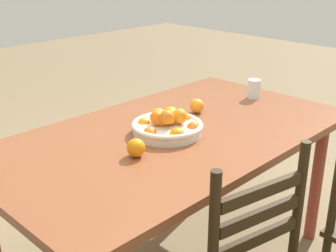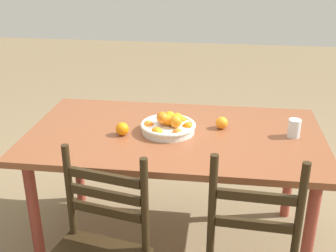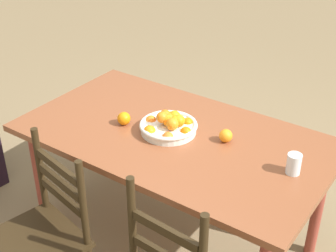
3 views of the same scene
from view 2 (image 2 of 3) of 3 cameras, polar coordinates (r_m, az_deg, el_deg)
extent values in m
plane|color=#806C4C|center=(2.90, 0.81, -14.85)|extent=(12.00, 12.00, 0.00)
cube|color=brown|center=(2.51, 0.90, -1.24)|extent=(1.72, 0.97, 0.04)
cylinder|color=brown|center=(3.04, 15.98, -5.66)|extent=(0.06, 0.06, 0.73)
cylinder|color=brown|center=(3.17, -11.97, -4.01)|extent=(0.06, 0.06, 0.73)
cylinder|color=brown|center=(2.42, 18.25, -14.20)|extent=(0.06, 0.06, 0.73)
cylinder|color=brown|center=(2.58, -17.39, -11.53)|extent=(0.06, 0.06, 0.73)
cylinder|color=black|center=(2.12, -13.03, -8.44)|extent=(0.04, 0.04, 0.49)
cylinder|color=black|center=(1.96, -3.13, -10.67)|extent=(0.04, 0.04, 0.49)
cube|color=black|center=(2.07, -8.18, -11.21)|extent=(0.35, 0.10, 0.04)
cube|color=black|center=(2.02, -8.32, -9.07)|extent=(0.35, 0.10, 0.04)
cube|color=black|center=(1.97, -8.48, -6.82)|extent=(0.35, 0.10, 0.04)
cylinder|color=black|center=(1.92, 5.90, -11.15)|extent=(0.04, 0.04, 0.55)
cylinder|color=black|center=(1.93, 17.10, -11.88)|extent=(0.04, 0.04, 0.55)
cube|color=black|center=(1.95, 11.39, -12.81)|extent=(0.33, 0.04, 0.04)
cube|color=black|center=(1.87, 11.74, -9.26)|extent=(0.33, 0.04, 0.04)
cylinder|color=white|center=(2.49, 0.00, -0.38)|extent=(0.31, 0.31, 0.04)
torus|color=white|center=(2.49, 0.00, 0.09)|extent=(0.32, 0.32, 0.02)
sphere|color=orange|center=(2.50, -2.63, 0.05)|extent=(0.06, 0.06, 0.06)
sphere|color=orange|center=(2.40, -1.51, -0.95)|extent=(0.07, 0.07, 0.07)
sphere|color=orange|center=(2.39, 1.26, -1.05)|extent=(0.06, 0.06, 0.06)
sphere|color=orange|center=(2.49, 2.66, -0.12)|extent=(0.06, 0.06, 0.06)
sphere|color=orange|center=(2.57, 1.78, 0.68)|extent=(0.06, 0.06, 0.06)
sphere|color=orange|center=(2.59, -0.86, 0.88)|extent=(0.06, 0.06, 0.06)
sphere|color=orange|center=(2.45, -0.69, 1.05)|extent=(0.06, 0.06, 0.06)
sphere|color=orange|center=(2.53, 0.22, 1.27)|extent=(0.07, 0.07, 0.07)
sphere|color=orange|center=(2.46, 0.07, 0.73)|extent=(0.06, 0.06, 0.06)
sphere|color=orange|center=(2.50, -0.25, 0.87)|extent=(0.07, 0.07, 0.07)
sphere|color=orange|center=(2.49, 1.01, 0.87)|extent=(0.06, 0.06, 0.06)
sphere|color=orange|center=(2.44, 1.03, 0.59)|extent=(0.07, 0.07, 0.07)
sphere|color=orange|center=(2.50, -0.81, 1.19)|extent=(0.07, 0.07, 0.07)
sphere|color=orange|center=(2.47, 0.00, 0.78)|extent=(0.06, 0.06, 0.06)
sphere|color=orange|center=(2.50, 1.24, 0.98)|extent=(0.07, 0.07, 0.07)
sphere|color=orange|center=(2.47, -6.14, -0.39)|extent=(0.08, 0.08, 0.08)
sphere|color=orange|center=(2.56, 7.20, 0.43)|extent=(0.07, 0.07, 0.07)
cylinder|color=silver|center=(2.53, 16.53, -0.29)|extent=(0.07, 0.07, 0.11)
camera|label=1|loc=(1.90, -51.82, 7.00)|focal=47.55mm
camera|label=3|loc=(1.15, 86.47, 21.93)|focal=51.69mm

